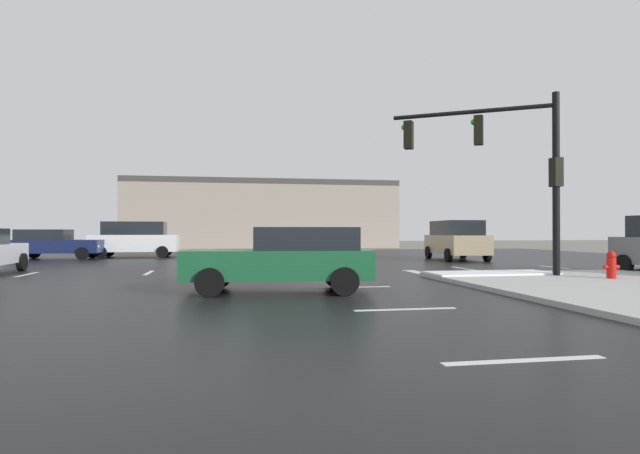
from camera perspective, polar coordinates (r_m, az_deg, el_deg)
ground_plane at (r=19.83m, az=-0.58°, el=-4.81°), size 120.00×120.00×0.00m
road_asphalt at (r=19.83m, az=-0.58°, el=-4.78°), size 44.00×44.00×0.02m
snow_strip_curbside at (r=17.66m, az=18.01°, el=-4.77°), size 4.00×1.60×0.06m
lane_markings at (r=18.74m, az=3.79°, el=-4.99°), size 36.15×36.15×0.01m
traffic_signal_mast at (r=18.04m, az=19.59°, el=7.42°), size 4.52×2.99×5.70m
fire_hydrant at (r=17.37m, az=29.09°, el=-3.59°), size 0.48×0.26×0.79m
strip_building_background at (r=49.53m, az=-6.33°, el=1.34°), size 24.28×8.00×6.13m
sedan_green at (r=12.87m, az=-3.79°, el=-3.36°), size 4.67×2.39×1.58m
suv_white at (r=31.80m, az=-19.47°, el=-1.19°), size 4.86×2.21×2.03m
sedan_navy at (r=31.33m, az=-26.92°, el=-1.61°), size 4.61×2.21×1.58m
suv_tan at (r=28.09m, az=14.57°, el=-1.30°), size 2.52×4.97×2.03m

